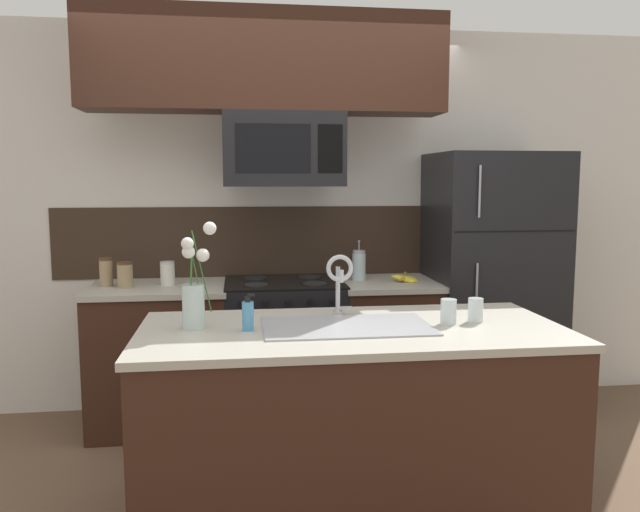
% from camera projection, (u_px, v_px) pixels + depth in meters
% --- Properties ---
extents(ground_plane, '(10.00, 10.00, 0.00)m').
position_uv_depth(ground_plane, '(298.00, 483.00, 3.25)').
color(ground_plane, brown).
extents(rear_partition, '(5.20, 0.10, 2.60)m').
position_uv_depth(rear_partition, '(322.00, 219.00, 4.39)').
color(rear_partition, silver).
rests_on(rear_partition, ground).
extents(splash_band, '(3.04, 0.01, 0.48)m').
position_uv_depth(splash_band, '(280.00, 241.00, 4.32)').
color(splash_band, '#332319').
rests_on(splash_band, rear_partition).
extents(back_counter_left, '(0.86, 0.65, 0.91)m').
position_uv_depth(back_counter_left, '(160.00, 356.00, 3.98)').
color(back_counter_left, '#381E14').
rests_on(back_counter_left, ground).
extents(back_counter_right, '(0.65, 0.65, 0.91)m').
position_uv_depth(back_counter_right, '(387.00, 348.00, 4.17)').
color(back_counter_right, '#381E14').
rests_on(back_counter_right, ground).
extents(stove_range, '(0.76, 0.64, 0.93)m').
position_uv_depth(stove_range, '(284.00, 351.00, 4.08)').
color(stove_range, black).
rests_on(stove_range, ground).
extents(microwave, '(0.74, 0.40, 0.45)m').
position_uv_depth(microwave, '(283.00, 150.00, 3.90)').
color(microwave, black).
extents(upper_cabinet_band, '(2.21, 0.34, 0.60)m').
position_uv_depth(upper_cabinet_band, '(265.00, 62.00, 3.80)').
color(upper_cabinet_band, '#381E14').
extents(refrigerator, '(0.81, 0.74, 1.75)m').
position_uv_depth(refrigerator, '(490.00, 283.00, 4.23)').
color(refrigerator, black).
rests_on(refrigerator, ground).
extents(storage_jar_tall, '(0.08, 0.08, 0.18)m').
position_uv_depth(storage_jar_tall, '(106.00, 272.00, 3.90)').
color(storage_jar_tall, '#997F5B').
rests_on(storage_jar_tall, back_counter_left).
extents(storage_jar_medium, '(0.09, 0.09, 0.16)m').
position_uv_depth(storage_jar_medium, '(125.00, 275.00, 3.85)').
color(storage_jar_medium, '#997F5B').
rests_on(storage_jar_medium, back_counter_left).
extents(storage_jar_short, '(0.09, 0.09, 0.15)m').
position_uv_depth(storage_jar_short, '(168.00, 273.00, 3.94)').
color(storage_jar_short, silver).
rests_on(storage_jar_short, back_counter_left).
extents(banana_bunch, '(0.19, 0.16, 0.08)m').
position_uv_depth(banana_bunch, '(405.00, 279.00, 4.07)').
color(banana_bunch, yellow).
rests_on(banana_bunch, back_counter_right).
extents(french_press, '(0.09, 0.09, 0.27)m').
position_uv_depth(french_press, '(359.00, 265.00, 4.14)').
color(french_press, silver).
rests_on(french_press, back_counter_right).
extents(island_counter, '(1.92, 0.89, 0.91)m').
position_uv_depth(island_counter, '(352.00, 423.00, 2.88)').
color(island_counter, '#381E14').
rests_on(island_counter, ground).
extents(kitchen_sink, '(0.76, 0.44, 0.16)m').
position_uv_depth(kitchen_sink, '(347.00, 342.00, 2.83)').
color(kitchen_sink, '#ADAFB5').
rests_on(kitchen_sink, island_counter).
extents(sink_faucet, '(0.14, 0.14, 0.31)m').
position_uv_depth(sink_faucet, '(339.00, 277.00, 3.01)').
color(sink_faucet, '#B7BABF').
rests_on(sink_faucet, island_counter).
extents(dish_soap_bottle, '(0.06, 0.05, 0.16)m').
position_uv_depth(dish_soap_bottle, '(248.00, 315.00, 2.74)').
color(dish_soap_bottle, '#4C93C6').
rests_on(dish_soap_bottle, island_counter).
extents(drinking_glass, '(0.07, 0.07, 0.12)m').
position_uv_depth(drinking_glass, '(448.00, 312.00, 2.87)').
color(drinking_glass, silver).
rests_on(drinking_glass, island_counter).
extents(spare_glass, '(0.07, 0.07, 0.11)m').
position_uv_depth(spare_glass, '(475.00, 310.00, 2.92)').
color(spare_glass, silver).
rests_on(spare_glass, island_counter).
extents(flower_vase, '(0.16, 0.14, 0.48)m').
position_uv_depth(flower_vase, '(195.00, 294.00, 2.77)').
color(flower_vase, silver).
rests_on(flower_vase, island_counter).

